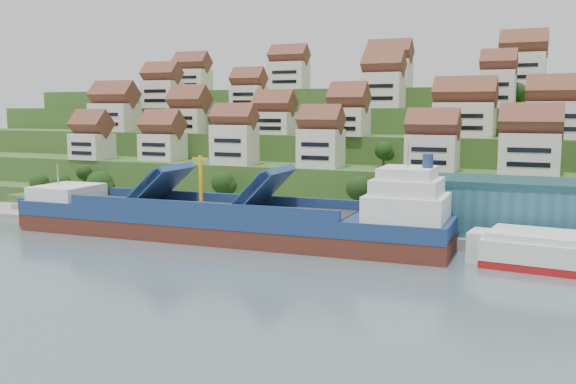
% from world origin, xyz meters
% --- Properties ---
extents(ground, '(300.00, 300.00, 0.00)m').
position_xyz_m(ground, '(0.00, 0.00, 0.00)').
color(ground, slate).
rests_on(ground, ground).
extents(quay, '(180.00, 14.00, 2.20)m').
position_xyz_m(quay, '(20.00, 15.00, 1.10)').
color(quay, gray).
rests_on(quay, ground).
extents(pebble_beach, '(45.00, 20.00, 1.00)m').
position_xyz_m(pebble_beach, '(-58.00, 12.00, 0.50)').
color(pebble_beach, gray).
rests_on(pebble_beach, ground).
extents(hillside, '(260.00, 128.00, 31.00)m').
position_xyz_m(hillside, '(0.00, 103.55, 10.66)').
color(hillside, '#2D4C1E').
rests_on(hillside, ground).
extents(hillside_village, '(161.92, 64.39, 29.29)m').
position_xyz_m(hillside_village, '(2.87, 60.34, 24.32)').
color(hillside_village, silver).
rests_on(hillside_village, ground).
extents(hillside_trees, '(135.06, 62.92, 30.79)m').
position_xyz_m(hillside_trees, '(-12.78, 45.39, 16.96)').
color(hillside_trees, '#1C3A13').
rests_on(hillside_trees, ground).
extents(warehouse, '(60.00, 15.00, 10.00)m').
position_xyz_m(warehouse, '(52.00, 17.00, 7.20)').
color(warehouse, '#265969').
rests_on(warehouse, quay).
extents(flagpole, '(1.28, 0.16, 8.00)m').
position_xyz_m(flagpole, '(18.11, 10.00, 6.88)').
color(flagpole, gray).
rests_on(flagpole, quay).
extents(beach_huts, '(14.40, 3.70, 2.20)m').
position_xyz_m(beach_huts, '(-60.00, 10.75, 2.10)').
color(beach_huts, white).
rests_on(beach_huts, pebble_beach).
extents(cargo_ship, '(86.46, 16.52, 19.18)m').
position_xyz_m(cargo_ship, '(-5.53, 0.50, 3.58)').
color(cargo_ship, '#522419').
rests_on(cargo_ship, ground).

